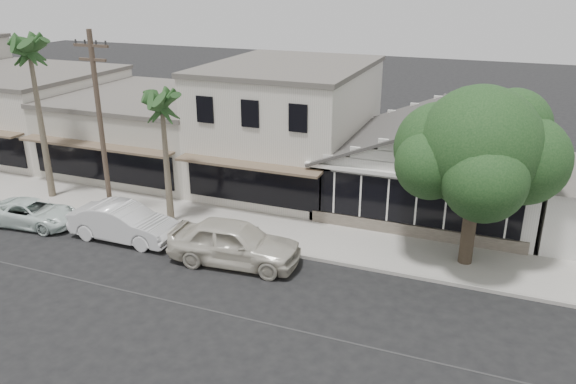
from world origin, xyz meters
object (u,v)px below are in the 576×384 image
at_px(car_0, 234,242).
at_px(car_1, 124,223).
at_px(car_2, 33,213).
at_px(shade_tree, 477,150).
at_px(utility_pole, 101,125).

relative_size(car_0, car_1, 1.10).
distance_m(car_1, car_2, 5.01).
bearing_deg(car_2, shade_tree, -84.66).
bearing_deg(car_1, car_2, 93.02).
relative_size(car_1, shade_tree, 0.67).
xyz_separation_m(car_2, shade_tree, (19.44, 3.61, 4.27)).
relative_size(utility_pole, car_0, 1.64).
bearing_deg(car_2, car_1, -91.81).
bearing_deg(car_1, utility_pole, 51.31).
height_order(car_1, shade_tree, shade_tree).
distance_m(utility_pole, car_1, 4.63).
relative_size(utility_pole, shade_tree, 1.21).
bearing_deg(shade_tree, car_0, -158.36).
distance_m(utility_pole, car_2, 5.51).
xyz_separation_m(utility_pole, car_0, (7.50, -1.66, -3.86)).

